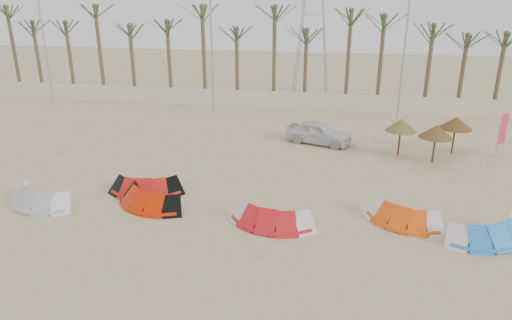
% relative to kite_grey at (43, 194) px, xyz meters
% --- Properties ---
extents(ground, '(120.00, 120.00, 0.00)m').
position_rel_kite_grey_xyz_m(ground, '(8.94, -2.35, -0.42)').
color(ground, '#CFBD8A').
rests_on(ground, ground).
extents(boundary_wall, '(60.00, 0.30, 1.30)m').
position_rel_kite_grey_xyz_m(boundary_wall, '(8.94, 19.65, 0.23)').
color(boundary_wall, beige).
rests_on(boundary_wall, ground).
extents(palm_line, '(52.00, 4.00, 7.70)m').
position_rel_kite_grey_xyz_m(palm_line, '(9.61, 21.15, 6.02)').
color(palm_line, brown).
rests_on(palm_line, ground).
extents(lamp_a, '(1.25, 0.14, 11.00)m').
position_rel_kite_grey_xyz_m(lamp_a, '(-11.02, 17.65, 5.35)').
color(lamp_a, '#A5A8AD').
rests_on(lamp_a, ground).
extents(lamp_b, '(1.25, 0.14, 11.00)m').
position_rel_kite_grey_xyz_m(lamp_b, '(2.98, 17.65, 5.35)').
color(lamp_b, '#A5A8AD').
rests_on(lamp_b, ground).
extents(lamp_c, '(1.25, 0.14, 11.00)m').
position_rel_kite_grey_xyz_m(lamp_c, '(16.98, 17.65, 5.35)').
color(lamp_c, '#A5A8AD').
rests_on(lamp_c, ground).
extents(pylon, '(3.00, 3.00, 14.00)m').
position_rel_kite_grey_xyz_m(pylon, '(9.94, 25.65, -0.42)').
color(pylon, '#A5A8AD').
rests_on(pylon, ground).
extents(kite_grey, '(3.77, 2.37, 0.90)m').
position_rel_kite_grey_xyz_m(kite_grey, '(0.00, 0.00, 0.00)').
color(kite_grey, '#A6A6A6').
rests_on(kite_grey, ground).
extents(kite_red_left, '(3.51, 1.93, 0.90)m').
position_rel_kite_grey_xyz_m(kite_red_left, '(4.11, 2.03, -0.00)').
color(kite_red_left, red).
rests_on(kite_red_left, ground).
extents(kite_red_mid, '(3.85, 2.65, 0.90)m').
position_rel_kite_grey_xyz_m(kite_red_mid, '(4.80, 0.78, -0.00)').
color(kite_red_mid, red).
rests_on(kite_red_mid, ground).
extents(kite_red_right, '(3.69, 2.06, 0.90)m').
position_rel_kite_grey_xyz_m(kite_red_right, '(10.29, 0.04, 0.00)').
color(kite_red_right, red).
rests_on(kite_red_right, ground).
extents(kite_orange, '(3.56, 2.57, 0.90)m').
position_rel_kite_grey_xyz_m(kite_orange, '(15.49, 1.08, -0.00)').
color(kite_orange, '#F6500C').
rests_on(kite_orange, ground).
extents(kite_blue, '(3.89, 2.77, 0.90)m').
position_rel_kite_grey_xyz_m(kite_blue, '(18.46, 0.31, -0.00)').
color(kite_blue, '#277BE0').
rests_on(kite_blue, ground).
extents(parasol_left, '(1.75, 1.75, 2.17)m').
position_rel_kite_grey_xyz_m(parasol_left, '(16.18, 9.39, 1.39)').
color(parasol_left, '#4C331E').
rests_on(parasol_left, ground).
extents(parasol_mid, '(1.83, 1.83, 2.11)m').
position_rel_kite_grey_xyz_m(parasol_mid, '(17.93, 8.61, 1.34)').
color(parasol_mid, '#4C331E').
rests_on(parasol_mid, ground).
extents(parasol_right, '(1.87, 1.87, 2.18)m').
position_rel_kite_grey_xyz_m(parasol_right, '(19.30, 10.36, 1.41)').
color(parasol_right, '#4C331E').
rests_on(parasol_right, ground).
extents(flag_pink, '(0.44, 0.17, 2.70)m').
position_rel_kite_grey_xyz_m(flag_pink, '(21.73, 10.08, 1.18)').
color(flag_pink, '#A5A8AD').
rests_on(flag_pink, ground).
extents(car, '(4.35, 2.78, 1.38)m').
position_rel_kite_grey_xyz_m(car, '(11.56, 10.84, 0.27)').
color(car, silver).
rests_on(car, ground).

